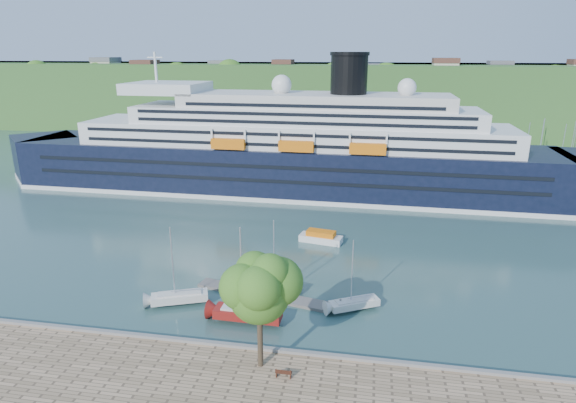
# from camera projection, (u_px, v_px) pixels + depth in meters

# --- Properties ---
(ground) EXTENTS (400.00, 400.00, 0.00)m
(ground) POSITION_uv_depth(u_px,v_px,m) (232.00, 354.00, 47.47)
(ground) COLOR #294946
(ground) RESTS_ON ground
(far_hillside) EXTENTS (400.00, 50.00, 24.00)m
(far_hillside) POSITION_uv_depth(u_px,v_px,m) (341.00, 97.00, 180.08)
(far_hillside) COLOR #305C25
(far_hillside) RESTS_ON ground
(quay_coping) EXTENTS (220.00, 0.50, 0.30)m
(quay_coping) POSITION_uv_depth(u_px,v_px,m) (232.00, 345.00, 46.94)
(quay_coping) COLOR slate
(quay_coping) RESTS_ON promenade
(cruise_ship) EXTENTS (127.17, 19.95, 28.51)m
(cruise_ship) POSITION_uv_depth(u_px,v_px,m) (282.00, 124.00, 98.53)
(cruise_ship) COLOR black
(cruise_ship) RESTS_ON ground
(park_bench) EXTENTS (1.52, 0.64, 0.97)m
(park_bench) POSITION_uv_depth(u_px,v_px,m) (284.00, 372.00, 42.47)
(park_bench) COLOR #4C2315
(park_bench) RESTS_ON promenade
(promenade_tree) EXTENTS (7.30, 7.30, 12.09)m
(promenade_tree) POSITION_uv_depth(u_px,v_px,m) (259.00, 307.00, 42.37)
(promenade_tree) COLOR #3A6A1B
(promenade_tree) RESTS_ON promenade
(floating_pontoon) EXTENTS (17.48, 5.70, 0.39)m
(floating_pontoon) POSITION_uv_depth(u_px,v_px,m) (264.00, 295.00, 58.63)
(floating_pontoon) COLOR #68635C
(floating_pontoon) RESTS_ON ground
(sailboat_white_near) EXTENTS (7.45, 4.54, 9.32)m
(sailboat_white_near) POSITION_uv_depth(u_px,v_px,m) (177.00, 268.00, 55.35)
(sailboat_white_near) COLOR silver
(sailboat_white_near) RESTS_ON ground
(sailboat_red) EXTENTS (8.30, 2.49, 10.64)m
(sailboat_red) POSITION_uv_depth(u_px,v_px,m) (247.00, 279.00, 51.42)
(sailboat_red) COLOR maroon
(sailboat_red) RESTS_ON ground
(sailboat_white_far) EXTENTS (6.55, 4.64, 8.35)m
(sailboat_white_far) POSITION_uv_depth(u_px,v_px,m) (355.00, 277.00, 54.29)
(sailboat_white_far) COLOR silver
(sailboat_white_far) RESTS_ON ground
(tender_launch) EXTENTS (7.01, 3.50, 1.85)m
(tender_launch) POSITION_uv_depth(u_px,v_px,m) (321.00, 236.00, 74.99)
(tender_launch) COLOR orange
(tender_launch) RESTS_ON ground
(sailboat_extra) EXTENTS (7.05, 3.37, 8.79)m
(sailboat_extra) POSITION_uv_depth(u_px,v_px,m) (277.00, 258.00, 58.79)
(sailboat_extra) COLOR silver
(sailboat_extra) RESTS_ON ground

